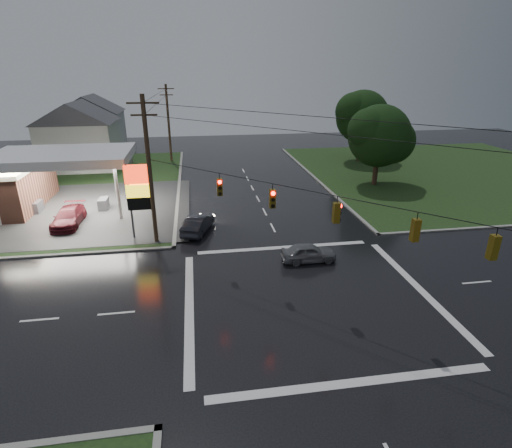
{
  "coord_description": "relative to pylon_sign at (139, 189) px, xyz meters",
  "views": [
    {
      "loc": [
        -6.22,
        -19.67,
        12.75
      ],
      "look_at": [
        -2.44,
        4.59,
        3.0
      ],
      "focal_mm": 28.0,
      "sensor_mm": 36.0,
      "label": 1
    }
  ],
  "objects": [
    {
      "name": "ground",
      "position": [
        10.5,
        -10.5,
        -4.01
      ],
      "size": [
        120.0,
        120.0,
        0.0
      ],
      "primitive_type": "plane",
      "color": "black",
      "rests_on": "ground"
    },
    {
      "name": "grass_nw",
      "position": [
        -15.5,
        15.5,
        -3.97
      ],
      "size": [
        36.0,
        36.0,
        0.08
      ],
      "primitive_type": "cube",
      "color": "black",
      "rests_on": "ground"
    },
    {
      "name": "grass_ne",
      "position": [
        36.5,
        15.5,
        -3.97
      ],
      "size": [
        36.0,
        36.0,
        0.08
      ],
      "primitive_type": "cube",
      "color": "black",
      "rests_on": "ground"
    },
    {
      "name": "pylon_sign",
      "position": [
        0.0,
        0.0,
        0.0
      ],
      "size": [
        2.0,
        0.35,
        6.0
      ],
      "color": "#59595E",
      "rests_on": "ground"
    },
    {
      "name": "utility_pole_nw",
      "position": [
        1.0,
        -1.0,
        1.71
      ],
      "size": [
        2.2,
        0.32,
        11.0
      ],
      "color": "#382619",
      "rests_on": "ground"
    },
    {
      "name": "utility_pole_n",
      "position": [
        1.0,
        27.5,
        1.46
      ],
      "size": [
        2.2,
        0.32,
        10.5
      ],
      "color": "#382619",
      "rests_on": "ground"
    },
    {
      "name": "traffic_signals",
      "position": [
        10.52,
        -10.52,
        2.47
      ],
      "size": [
        26.87,
        26.87,
        1.47
      ],
      "color": "black",
      "rests_on": "ground"
    },
    {
      "name": "house_near",
      "position": [
        -10.45,
        25.5,
        0.39
      ],
      "size": [
        11.05,
        8.48,
        8.6
      ],
      "color": "silver",
      "rests_on": "ground"
    },
    {
      "name": "house_far",
      "position": [
        -11.45,
        37.5,
        0.39
      ],
      "size": [
        11.05,
        8.48,
        8.6
      ],
      "color": "silver",
      "rests_on": "ground"
    },
    {
      "name": "tree_ne_near",
      "position": [
        24.64,
        11.49,
        1.55
      ],
      "size": [
        7.99,
        6.8,
        8.98
      ],
      "color": "black",
      "rests_on": "ground"
    },
    {
      "name": "tree_ne_far",
      "position": [
        27.65,
        23.49,
        2.17
      ],
      "size": [
        8.46,
        7.2,
        9.8
      ],
      "color": "black",
      "rests_on": "ground"
    },
    {
      "name": "car_north",
      "position": [
        4.24,
        0.52,
        -3.28
      ],
      "size": [
        2.94,
        4.68,
        1.45
      ],
      "primitive_type": "imported",
      "rotation": [
        0.0,
        0.0,
        2.8
      ],
      "color": "black",
      "rests_on": "ground"
    },
    {
      "name": "car_crossing",
      "position": [
        11.77,
        -5.97,
        -3.36
      ],
      "size": [
        3.84,
        1.58,
        1.3
      ],
      "primitive_type": "imported",
      "rotation": [
        0.0,
        0.0,
        1.56
      ],
      "color": "slate",
      "rests_on": "ground"
    },
    {
      "name": "car_pump",
      "position": [
        -6.65,
        3.79,
        -3.27
      ],
      "size": [
        2.09,
        5.12,
        1.49
      ],
      "primitive_type": "imported",
      "rotation": [
        0.0,
        0.0,
        -0.0
      ],
      "color": "maroon",
      "rests_on": "ground"
    }
  ]
}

